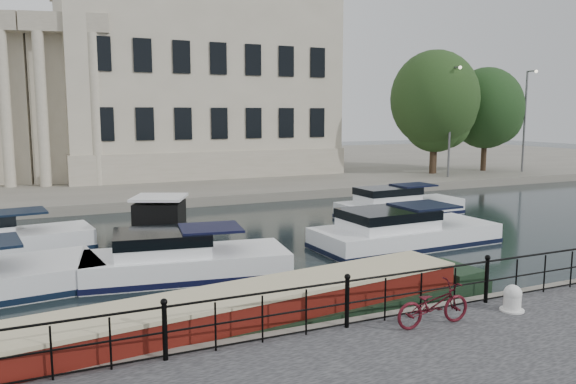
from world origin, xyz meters
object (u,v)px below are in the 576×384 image
object	(u,v)px
bicycle	(433,304)
narrowboat	(252,324)
mooring_bollard	(512,299)
harbour_hut	(160,226)

from	to	relation	value
bicycle	narrowboat	xyz separation A→B (m)	(-3.44, 2.21, -0.67)
mooring_bollard	bicycle	bearing A→B (deg)	179.54
bicycle	narrowboat	distance (m)	4.15
bicycle	mooring_bollard	size ratio (longest dim) A/B	2.91
mooring_bollard	narrowboat	distance (m)	6.23
narrowboat	harbour_hut	distance (m)	9.61
bicycle	harbour_hut	xyz separation A→B (m)	(-3.60, 11.81, -0.09)
narrowboat	harbour_hut	world-z (taller)	harbour_hut
mooring_bollard	narrowboat	size ratio (longest dim) A/B	0.04
narrowboat	harbour_hut	xyz separation A→B (m)	(-0.16, 9.60, 0.59)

